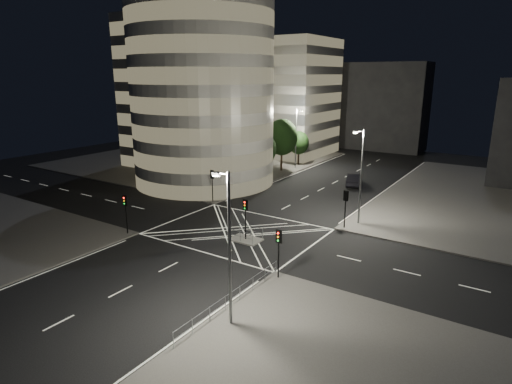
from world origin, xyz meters
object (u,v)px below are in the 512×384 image
Objects in this scene: street_lamp_right_near at (229,245)px; street_lamp_left_near at (233,152)px; traffic_signal_nr at (279,245)px; street_lamp_left_far at (296,137)px; traffic_signal_fr at (346,202)px; sedan at (354,179)px; traffic_signal_fl at (212,180)px; traffic_signal_nl at (126,207)px; central_island at (246,240)px; traffic_signal_island at (245,212)px; street_lamp_right_far at (361,174)px.

street_lamp_left_near is at bearing 125.97° from street_lamp_right_near.
street_lamp_left_near reaches higher than traffic_signal_nr.
street_lamp_right_near is at bearing -54.03° from street_lamp_left_near.
street_lamp_left_near is 1.00× the size of street_lamp_left_far.
sedan is (-5.86, 17.97, -2.06)m from traffic_signal_fr.
traffic_signal_fr and traffic_signal_nr have the same top height.
traffic_signal_fl is at bearing 131.24° from street_lamp_right_near.
traffic_signal_nl is at bearing 158.45° from street_lamp_right_near.
central_island is at bearing -37.54° from traffic_signal_fl.
street_lamp_right_near is (0.64, -7.20, 2.63)m from traffic_signal_nr.
traffic_signal_fl is at bearing 142.46° from traffic_signal_island.
street_lamp_right_far is at bearing 90.00° from street_lamp_right_near.
traffic_signal_fl is 0.40× the size of street_lamp_left_far.
traffic_signal_fr is (17.60, 13.60, 0.00)m from traffic_signal_nl.
traffic_signal_fl is 5.86m from street_lamp_left_near.
street_lamp_right_far reaches higher than traffic_signal_nl.
street_lamp_left_far is at bearing 90.99° from traffic_signal_nl.
sedan is (12.37, 12.77, -4.69)m from street_lamp_left_near.
central_island is 18.52m from street_lamp_left_near.
traffic_signal_nl and traffic_signal_island have the same top height.
traffic_signal_nl is 22.24m from traffic_signal_fr.
sedan is at bearing 87.96° from central_island.
sedan is at bearing 99.51° from street_lamp_right_near.
sedan is (0.94, 26.27, -2.06)m from traffic_signal_island.
traffic_signal_fr is 1.00× the size of traffic_signal_island.
traffic_signal_fr is at bearing 50.67° from traffic_signal_island.
traffic_signal_island is 0.77× the size of sedan.
street_lamp_left_near is 1.00× the size of street_lamp_right_near.
central_island is 9.08m from traffic_signal_nr.
traffic_signal_island is at bearing 0.00° from central_island.
traffic_signal_fr is 19.02m from sedan.
street_lamp_left_near and street_lamp_left_far have the same top height.
traffic_signal_fr is 1.00× the size of traffic_signal_nr.
traffic_signal_nl and traffic_signal_fr have the same top height.
street_lamp_left_far is (-18.24, 36.80, 2.63)m from traffic_signal_nr.
street_lamp_right_near reaches higher than central_island.
traffic_signal_nl is at bearing -153.86° from traffic_signal_island.
traffic_signal_nl is 18.99m from street_lamp_left_near.
street_lamp_right_far is (18.24, 2.20, 2.63)m from traffic_signal_fl.
street_lamp_right_far is at bearing -9.03° from street_lamp_left_near.
traffic_signal_fl is at bearing 90.00° from traffic_signal_nl.
street_lamp_left_far is 28.23m from street_lamp_right_far.
traffic_signal_fr is 19.14m from street_lamp_left_near.
street_lamp_right_near is at bearing -88.25° from traffic_signal_fr.
street_lamp_right_near reaches higher than traffic_signal_fr.
street_lamp_right_far is 1.93× the size of sedan.
traffic_signal_fl is at bearing -173.12° from street_lamp_right_far.
sedan is at bearing 56.85° from traffic_signal_fl.
street_lamp_left_far reaches higher than central_island.
traffic_signal_fr is 0.40× the size of street_lamp_left_far.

